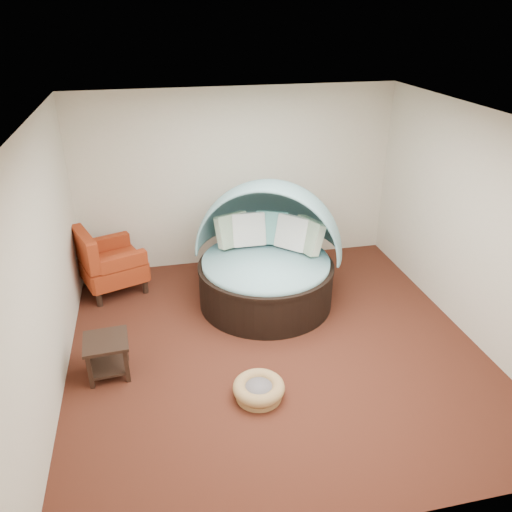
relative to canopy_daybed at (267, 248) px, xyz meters
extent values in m
plane|color=#4E2116|center=(-0.17, -1.15, -0.81)|extent=(5.00, 5.00, 0.00)
plane|color=beige|center=(-0.17, 1.35, 0.59)|extent=(5.00, 0.00, 5.00)
plane|color=beige|center=(-0.17, -3.65, 0.59)|extent=(5.00, 0.00, 5.00)
plane|color=beige|center=(-2.67, -1.15, 0.59)|extent=(0.00, 5.00, 5.00)
plane|color=beige|center=(2.33, -1.15, 0.59)|extent=(0.00, 5.00, 5.00)
plane|color=white|center=(-0.17, -1.15, 1.99)|extent=(5.00, 5.00, 0.00)
cylinder|color=black|center=(-0.04, -0.11, -0.52)|extent=(2.45, 2.45, 0.57)
cylinder|color=black|center=(-0.04, -0.11, -0.21)|extent=(2.48, 2.48, 0.05)
cylinder|color=#8ED0D1|center=(-0.04, -0.11, -0.17)|extent=(2.31, 2.31, 0.13)
cube|color=#2F5C45|center=(-0.42, 0.41, 0.14)|extent=(0.55, 0.43, 0.50)
cube|color=silver|center=(-0.19, 0.38, 0.14)|extent=(0.48, 0.27, 0.50)
cube|color=#65B0AA|center=(0.15, 0.37, 0.14)|extent=(0.55, 0.43, 0.50)
cube|color=silver|center=(0.40, 0.14, 0.14)|extent=(0.53, 0.53, 0.50)
cube|color=#2F5C45|center=(0.59, -0.01, 0.14)|extent=(0.44, 0.55, 0.50)
cylinder|color=olive|center=(-0.57, -1.99, -0.78)|extent=(0.64, 0.64, 0.06)
torus|color=olive|center=(-0.57, -1.99, -0.68)|extent=(0.72, 0.72, 0.15)
cylinder|color=slate|center=(-0.57, -1.99, -0.70)|extent=(0.43, 0.43, 0.09)
cylinder|color=black|center=(-2.37, 0.30, -0.70)|extent=(0.10, 0.10, 0.21)
cylinder|color=black|center=(-2.61, 0.95, -0.70)|extent=(0.10, 0.10, 0.21)
cylinder|color=black|center=(-1.73, 0.54, -0.70)|extent=(0.10, 0.10, 0.21)
cylinder|color=black|center=(-1.97, 1.18, -0.70)|extent=(0.10, 0.10, 0.21)
cube|color=#9A3216|center=(-2.17, 0.74, -0.45)|extent=(1.10, 1.10, 0.30)
cube|color=#9A3216|center=(-2.49, 0.62, -0.05)|extent=(0.45, 0.86, 0.50)
cube|color=#9A3216|center=(-1.99, 0.42, -0.20)|extent=(0.69, 0.37, 0.21)
cube|color=#9A3216|center=(-2.24, 1.10, -0.20)|extent=(0.69, 0.37, 0.21)
cube|color=black|center=(-2.17, -1.24, -0.35)|extent=(0.52, 0.52, 0.04)
cube|color=black|center=(-2.17, -1.24, -0.69)|extent=(0.46, 0.46, 0.03)
cube|color=black|center=(-2.35, -1.45, -0.59)|extent=(0.05, 0.05, 0.43)
cube|color=black|center=(-2.38, -1.06, -0.59)|extent=(0.05, 0.05, 0.43)
cube|color=black|center=(-1.96, -1.43, -0.59)|extent=(0.05, 0.05, 0.43)
cube|color=black|center=(-1.99, -1.03, -0.59)|extent=(0.05, 0.05, 0.43)
camera|label=1|loc=(-1.49, -6.08, 3.03)|focal=35.00mm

